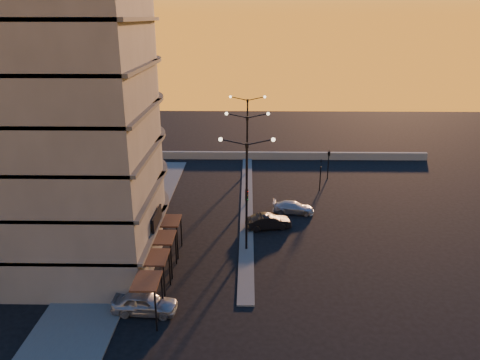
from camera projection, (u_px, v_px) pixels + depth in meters
name	position (u px, v px, depth m)	size (l,w,h in m)	color
ground	(246.00, 250.00, 38.48)	(120.00, 120.00, 0.00)	black
sidewalk_west	(131.00, 227.00, 42.41)	(5.00, 40.00, 0.12)	#51514E
median	(247.00, 203.00, 47.90)	(1.20, 36.00, 0.12)	#51514E
parapet	(262.00, 156.00, 62.82)	(44.00, 0.50, 1.00)	slate
building	(59.00, 105.00, 34.81)	(14.35, 17.08, 25.00)	#605B55
streetlamp_near	(247.00, 186.00, 36.63)	(4.32, 0.32, 9.51)	black
streetlamp_mid	(247.00, 151.00, 46.07)	(4.32, 0.32, 9.51)	black
streetlamp_far	(247.00, 129.00, 55.51)	(4.32, 0.32, 9.51)	black
traffic_light_main	(247.00, 204.00, 40.24)	(0.28, 0.44, 4.25)	black
signal_east_a	(320.00, 174.00, 50.92)	(0.13, 0.16, 3.60)	black
signal_east_b	(329.00, 154.00, 54.28)	(0.42, 1.99, 3.60)	black
car_hatchback	(145.00, 303.00, 30.09)	(1.69, 4.21, 1.44)	#9A9CA1
car_sedan	(268.00, 222.00, 42.18)	(1.42, 4.06, 1.34)	black
car_wagon	(293.00, 207.00, 45.52)	(1.63, 4.01, 1.16)	#AAADB2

